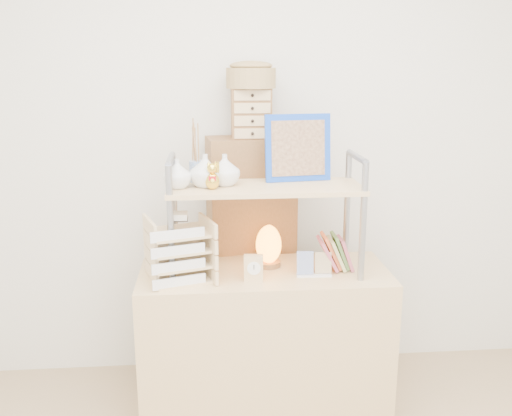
{
  "coord_description": "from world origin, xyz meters",
  "views": [
    {
      "loc": [
        -0.26,
        -1.37,
        1.72
      ],
      "look_at": [
        -0.04,
        1.2,
        1.07
      ],
      "focal_mm": 40.0,
      "sensor_mm": 36.0,
      "label": 1
    }
  ],
  "objects_px": {
    "letter_tray": "(180,253)",
    "desk": "(264,342)",
    "cabinet": "(251,260)",
    "salt_lamp": "(269,245)"
  },
  "relations": [
    {
      "from": "cabinet",
      "to": "letter_tray",
      "type": "xyz_separation_m",
      "value": [
        -0.36,
        -0.44,
        0.2
      ]
    },
    {
      "from": "letter_tray",
      "to": "desk",
      "type": "bearing_deg",
      "value": 10.61
    },
    {
      "from": "cabinet",
      "to": "letter_tray",
      "type": "bearing_deg",
      "value": -136.67
    },
    {
      "from": "desk",
      "to": "letter_tray",
      "type": "height_order",
      "value": "letter_tray"
    },
    {
      "from": "salt_lamp",
      "to": "cabinet",
      "type": "bearing_deg",
      "value": 101.8
    },
    {
      "from": "desk",
      "to": "cabinet",
      "type": "relative_size",
      "value": 0.89
    },
    {
      "from": "salt_lamp",
      "to": "letter_tray",
      "type": "bearing_deg",
      "value": -161.02
    },
    {
      "from": "desk",
      "to": "cabinet",
      "type": "height_order",
      "value": "cabinet"
    },
    {
      "from": "desk",
      "to": "salt_lamp",
      "type": "relative_size",
      "value": 5.73
    },
    {
      "from": "salt_lamp",
      "to": "desk",
      "type": "bearing_deg",
      "value": -109.92
    }
  ]
}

